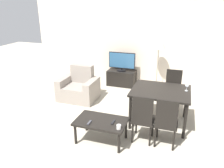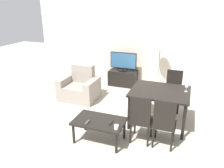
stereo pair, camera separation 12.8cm
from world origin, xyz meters
The scene contains 15 objects.
ground_plane centered at (0.00, 0.00, 0.00)m, with size 18.00×18.00×0.00m, color #B2A893.
wall_back centered at (0.00, 3.87, 1.35)m, with size 6.88×0.06×2.70m.
armchair centered at (-1.22, 2.20, 0.30)m, with size 0.98×0.76×0.89m.
tv_stand centered at (-0.42, 3.56, 0.24)m, with size 0.86×0.47×0.48m.
tv centered at (-0.42, 3.56, 0.76)m, with size 0.82×0.29×0.57m.
coffee_table centered at (0.04, 0.59, 0.38)m, with size 0.95×0.59×0.44m.
dining_table centered at (0.99, 1.61, 0.68)m, with size 1.19×0.99×0.77m.
dining_chair_near centered at (0.78, 0.80, 0.53)m, with size 0.40×0.40×0.97m.
dining_chair_far centered at (1.19, 2.42, 0.53)m, with size 0.40×0.40×0.97m.
dining_chair_near_right centered at (1.19, 0.80, 0.53)m, with size 0.40×0.40×0.97m.
floor_lamp centered at (0.67, 3.49, 1.36)m, with size 0.37×0.37×1.57m.
remote_primary centered at (0.28, 0.59, 0.45)m, with size 0.04×0.15×0.02m.
remote_secondary centered at (-0.12, 0.44, 0.45)m, with size 0.04×0.15×0.02m.
cup_white_near centered at (0.43, 0.43, 0.47)m, with size 0.08×0.08×0.08m.
wine_glass_left centered at (1.49, 1.72, 0.88)m, with size 0.07×0.07×0.15m.
Camera 1 is at (1.35, -2.68, 2.49)m, focal length 35.00 mm.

